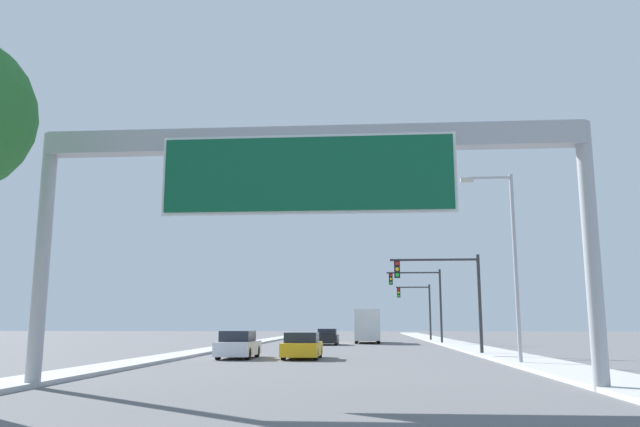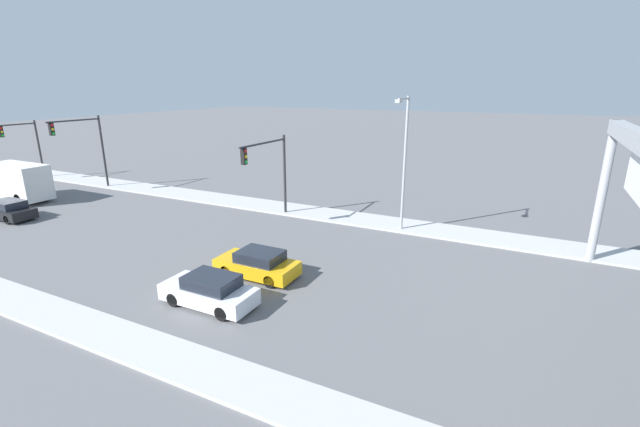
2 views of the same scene
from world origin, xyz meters
The scene contains 9 objects.
sidewalk_right centered at (9.50, 60.00, 0.07)m, with size 3.00×120.00×0.15m.
car_far_right centered at (-1.75, 33.48, 0.66)m, with size 1.90×4.25×1.39m.
car_near_center centered at (-5.25, 33.64, 0.69)m, with size 1.80×4.35×1.47m.
car_mid_right centered at (-1.75, 55.62, 0.67)m, with size 1.80×4.50×1.40m.
truck_box_primary centered at (1.75, 60.85, 1.61)m, with size 2.34×7.97×3.16m.
traffic_light_near_intersection centered at (6.71, 38.00, 4.13)m, with size 5.43×0.32×6.00m.
traffic_light_mid_block centered at (6.98, 58.00, 4.60)m, with size 5.01×0.32×6.80m.
traffic_light_far_intersection centered at (7.34, 68.00, 4.02)m, with size 3.69×0.32×6.02m.
street_lamp_right centered at (8.31, 28.95, 5.18)m, with size 2.45×0.28×8.83m.
Camera 2 is at (-18.40, 21.56, 9.44)m, focal length 24.00 mm.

